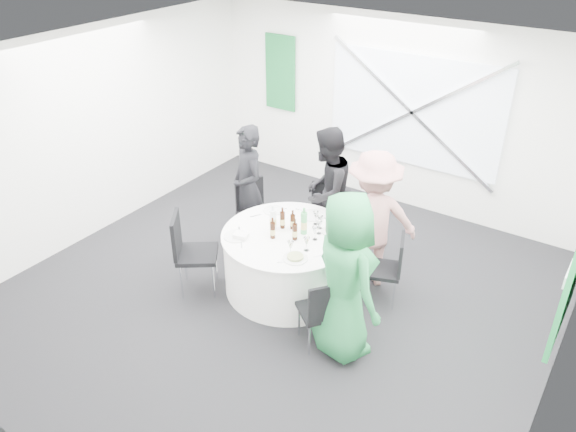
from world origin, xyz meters
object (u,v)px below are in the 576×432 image
Objects in this scene: banquet_table at (288,261)px; person_man_back_left at (248,187)px; chair_front_right at (322,309)px; person_woman_pink at (372,220)px; chair_back_right at (390,265)px; chair_front_left at (188,247)px; person_woman_green at (345,277)px; chair_back_left at (253,208)px; person_man_back at (326,191)px; green_water_bottle at (304,223)px; chair_back at (322,210)px; clear_water_bottle at (273,220)px.

person_man_back_left reaches higher than banquet_table.
banquet_table is at bearing -90.00° from chair_front_right.
chair_back_right is at bearing 105.91° from person_woman_pink.
chair_front_left is at bearing -82.57° from chair_back_right.
person_woman_green reaches higher than person_man_back_left.
chair_back_left is at bearing -115.32° from chair_back_right.
person_man_back is at bearing -62.94° from chair_front_left.
person_woman_pink reaches higher than chair_front_left.
person_woman_pink is at bearing -136.77° from chair_front_right.
banquet_table is at bearing -141.77° from green_water_bottle.
chair_back is 1.48m from chair_back_right.
person_woman_green reaches higher than person_man_back.
chair_back_right reaches higher than chair_front_right.
chair_front_right reaches higher than banquet_table.
chair_back_left is at bearing 156.84° from green_water_bottle.
person_man_back is 0.99× the size of person_woman_pink.
person_man_back_left is at bearing 158.91° from green_water_bottle.
chair_back_right is 1.44m from clear_water_bottle.
green_water_bottle is (-0.60, -0.55, 0.03)m from person_woman_pink.
green_water_bottle is 0.37m from clear_water_bottle.
chair_front_left is 1.38m from green_water_bottle.
person_man_back_left is (-0.07, 1.25, 0.24)m from chair_front_left.
chair_front_left is at bearing -143.76° from green_water_bottle.
chair_back_right is 0.52× the size of person_man_back_left.
chair_back_left reaches higher than banquet_table.
person_man_back_left is at bearing 144.89° from clear_water_bottle.
person_man_back is at bearing -25.88° from person_woman_green.
chair_front_right is at bearing -4.37° from person_man_back_left.
clear_water_bottle is at bearing -83.20° from chair_front_left.
clear_water_bottle is at bearing -178.79° from banquet_table.
chair_front_left is 2.18m from person_woman_pink.
person_man_back_left is at bearing -85.44° from chair_front_right.
person_man_back is (0.12, -0.10, 0.36)m from chair_back.
chair_front_left is 0.59× the size of person_woman_pink.
person_man_back is 5.50× the size of clear_water_bottle.
person_woman_pink is (1.76, 0.10, 0.02)m from person_man_back_left.
person_man_back is (0.86, 1.69, 0.26)m from chair_front_left.
chair_back_right is at bearing -97.62° from chair_front_left.
person_woman_pink is (0.75, 0.66, 0.49)m from banquet_table.
chair_back is 0.39m from person_man_back.
chair_back is at bearing -138.10° from chair_back_right.
chair_back is 2.73× the size of clear_water_bottle.
person_woman_green is (1.26, -1.67, 0.42)m from chair_back.
chair_front_right is 1.33m from clear_water_bottle.
banquet_table is 4.99× the size of clear_water_bottle.
chair_front_left is 0.56× the size of person_woman_green.
person_man_back is 0.90m from person_woman_pink.
clear_water_bottle is at bearing 4.23° from person_woman_green.
chair_back_left is 1.75m from person_woman_pink.
chair_front_left is at bearing -58.02° from person_man_back_left.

